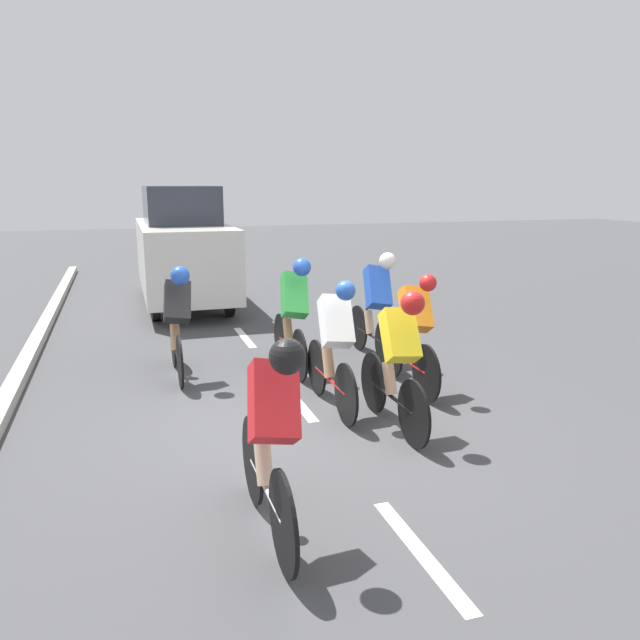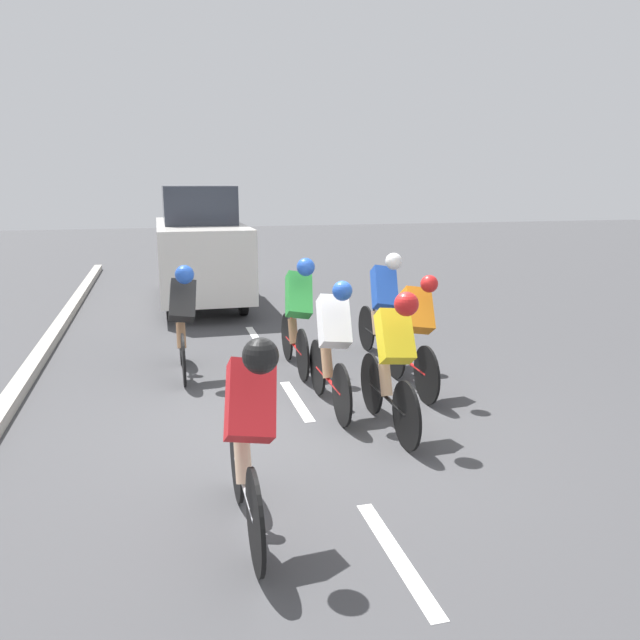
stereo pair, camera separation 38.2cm
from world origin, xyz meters
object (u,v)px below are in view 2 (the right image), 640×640
cyclist_green (298,311)px  cyclist_blue (383,304)px  cyclist_orange (415,331)px  cyclist_white (332,343)px  support_car (200,246)px  cyclist_black (183,317)px  cyclist_red (249,431)px  cyclist_yellow (393,357)px

cyclist_green → cyclist_blue: bearing=-170.7°
cyclist_blue → cyclist_green: size_ratio=1.02×
cyclist_orange → cyclist_white: 1.19m
cyclist_white → support_car: (0.95, -6.85, 0.41)m
cyclist_blue → cyclist_white: cyclist_blue is taller
cyclist_black → cyclist_blue: 2.76m
cyclist_green → support_car: support_car is taller
cyclist_red → cyclist_black: bearing=-85.9°
cyclist_blue → cyclist_green: 1.29m
cyclist_orange → cyclist_black: bearing=-26.8°
cyclist_blue → support_car: support_car is taller
cyclist_white → cyclist_green: cyclist_green is taller
cyclist_blue → cyclist_black: bearing=0.8°
cyclist_green → support_car: 5.39m
cyclist_blue → cyclist_red: (2.47, 4.05, -0.02)m
cyclist_green → cyclist_red: bearing=72.7°
cyclist_black → support_car: support_car is taller
cyclist_red → cyclist_green: size_ratio=1.00×
cyclist_black → cyclist_green: bearing=173.5°
cyclist_black → cyclist_white: cyclist_white is taller
cyclist_black → cyclist_orange: 2.98m
cyclist_black → support_car: 5.17m
cyclist_black → cyclist_red: bearing=94.1°
cyclist_yellow → support_car: 7.73m
cyclist_yellow → cyclist_orange: bearing=-122.3°
cyclist_blue → support_car: bearing=-66.8°
cyclist_red → cyclist_green: cyclist_green is taller
cyclist_black → support_car: (-0.58, -5.12, 0.39)m
cyclist_orange → cyclist_green: cyclist_green is taller
cyclist_orange → support_car: (2.08, -6.47, 0.44)m
cyclist_yellow → cyclist_green: cyclist_green is taller
cyclist_black → support_car: bearing=-96.5°
cyclist_green → support_car: bearing=-80.3°
cyclist_blue → cyclist_white: (1.23, 1.76, -0.05)m
cyclist_blue → cyclist_green: cyclist_blue is taller
cyclist_orange → cyclist_red: size_ratio=1.00×
cyclist_orange → cyclist_green: 1.66m
cyclist_black → cyclist_blue: cyclist_blue is taller
cyclist_red → support_car: 9.15m
cyclist_blue → cyclist_yellow: size_ratio=1.02×
cyclist_white → cyclist_black: bearing=-48.3°
support_car → cyclist_blue: bearing=113.2°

